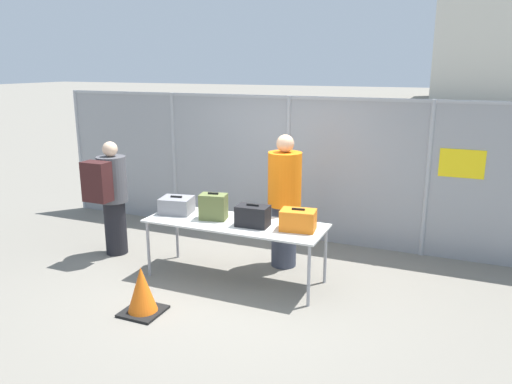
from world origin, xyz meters
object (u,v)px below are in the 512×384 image
(traffic_cone, at_px, (142,292))
(utility_trailer, at_px, (369,186))
(suitcase_black, at_px, (253,216))
(traveler_hooded, at_px, (110,194))
(inspection_table, at_px, (235,226))
(security_worker_near, at_px, (284,200))
(suitcase_grey, at_px, (177,205))
(suitcase_olive, at_px, (213,207))
(suitcase_orange, at_px, (298,220))

(traffic_cone, bearing_deg, utility_trailer, 74.34)
(suitcase_black, bearing_deg, traveler_hooded, 176.40)
(suitcase_black, distance_m, traveler_hooded, 2.32)
(inspection_table, height_order, suitcase_black, suitcase_black)
(security_worker_near, height_order, traffic_cone, security_worker_near)
(suitcase_grey, distance_m, traveler_hooded, 1.14)
(traveler_hooded, bearing_deg, suitcase_olive, -21.33)
(suitcase_black, xyz_separation_m, suitcase_orange, (0.57, 0.07, -0.00))
(inspection_table, distance_m, suitcase_grey, 0.92)
(inspection_table, relative_size, suitcase_black, 5.64)
(inspection_table, bearing_deg, suitcase_grey, 176.22)
(inspection_table, xyz_separation_m, suitcase_grey, (-0.91, 0.06, 0.16))
(suitcase_black, height_order, utility_trailer, suitcase_black)
(suitcase_orange, distance_m, security_worker_near, 0.80)
(traveler_hooded, height_order, traffic_cone, traveler_hooded)
(utility_trailer, bearing_deg, traffic_cone, -105.66)
(traffic_cone, bearing_deg, inspection_table, 65.30)
(suitcase_olive, xyz_separation_m, traffic_cone, (-0.26, -1.26, -0.70))
(utility_trailer, bearing_deg, suitcase_black, -99.07)
(suitcase_olive, bearing_deg, security_worker_near, 43.06)
(suitcase_orange, bearing_deg, suitcase_black, -173.03)
(utility_trailer, bearing_deg, suitcase_olive, -106.83)
(suitcase_black, bearing_deg, traffic_cone, -125.17)
(inspection_table, distance_m, utility_trailer, 4.30)
(traveler_hooded, relative_size, traffic_cone, 3.03)
(suitcase_grey, xyz_separation_m, security_worker_near, (1.33, 0.63, 0.06))
(security_worker_near, height_order, utility_trailer, security_worker_near)
(suitcase_olive, relative_size, suitcase_black, 0.92)
(suitcase_olive, relative_size, utility_trailer, 0.09)
(inspection_table, height_order, suitcase_orange, suitcase_orange)
(suitcase_grey, bearing_deg, traveler_hooded, 178.31)
(suitcase_black, height_order, suitcase_orange, suitcase_black)
(security_worker_near, bearing_deg, suitcase_olive, 38.81)
(utility_trailer, bearing_deg, suitcase_orange, -91.43)
(suitcase_grey, distance_m, suitcase_orange, 1.75)
(inspection_table, height_order, suitcase_grey, suitcase_grey)
(suitcase_orange, xyz_separation_m, traffic_cone, (-1.42, -1.27, -0.66))
(suitcase_olive, xyz_separation_m, security_worker_near, (0.73, 0.69, 0.00))
(utility_trailer, bearing_deg, inspection_table, -102.76)
(suitcase_grey, bearing_deg, suitcase_orange, -1.38)
(security_worker_near, distance_m, utility_trailer, 3.56)
(suitcase_olive, distance_m, suitcase_black, 0.59)
(suitcase_grey, relative_size, suitcase_olive, 1.25)
(traveler_hooded, xyz_separation_m, security_worker_near, (2.47, 0.60, 0.03))
(suitcase_grey, height_order, traveler_hooded, traveler_hooded)
(security_worker_near, bearing_deg, utility_trailer, -102.85)
(suitcase_olive, xyz_separation_m, suitcase_orange, (1.16, 0.01, -0.04))
(suitcase_olive, height_order, utility_trailer, suitcase_olive)
(suitcase_black, bearing_deg, suitcase_grey, 174.57)
(suitcase_grey, xyz_separation_m, suitcase_black, (1.18, -0.11, 0.02))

